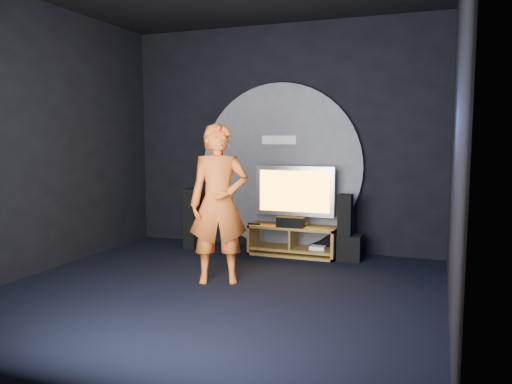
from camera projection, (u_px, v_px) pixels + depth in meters
floor at (214, 292)px, 5.69m from camera, size 5.00×5.00×0.00m
back_wall at (281, 138)px, 7.83m from camera, size 5.00×0.04×3.50m
front_wall at (45, 139)px, 3.17m from camera, size 5.00×0.04×3.50m
left_wall at (36, 138)px, 6.36m from camera, size 0.04×5.00×3.50m
right_wall at (457, 139)px, 4.63m from camera, size 0.04×5.00×3.50m
wall_disc_panel at (280, 167)px, 7.82m from camera, size 2.60×0.11×2.60m
media_console at (293, 242)px, 7.46m from camera, size 1.31×0.45×0.45m
tv at (295, 193)px, 7.44m from camera, size 1.20×0.22×0.88m
center_speaker at (290, 222)px, 7.29m from camera, size 0.40×0.15×0.15m
remote at (254, 224)px, 7.52m from camera, size 0.18×0.05×0.02m
tower_speaker_left at (191, 219)px, 7.90m from camera, size 0.19×0.21×0.96m
tower_speaker_right at (345, 227)px, 7.14m from camera, size 0.19×0.21×0.96m
subwoofer at (350, 247)px, 7.18m from camera, size 0.33×0.33×0.37m
player at (219, 204)px, 6.01m from camera, size 0.83×0.71×1.93m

